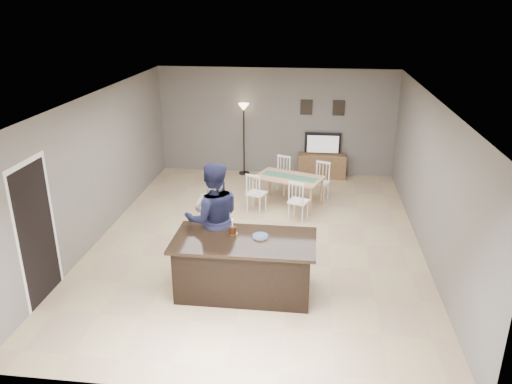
# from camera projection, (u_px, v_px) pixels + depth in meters

# --- Properties ---
(floor) EXTENTS (8.00, 8.00, 0.00)m
(floor) POSITION_uv_depth(u_px,v_px,m) (258.00, 240.00, 9.45)
(floor) COLOR tan
(floor) RESTS_ON ground
(room_shell) EXTENTS (8.00, 8.00, 8.00)m
(room_shell) POSITION_uv_depth(u_px,v_px,m) (258.00, 155.00, 8.85)
(room_shell) COLOR slate
(room_shell) RESTS_ON floor
(kitchen_island) EXTENTS (2.15, 1.10, 0.90)m
(kitchen_island) POSITION_uv_depth(u_px,v_px,m) (244.00, 265.00, 7.62)
(kitchen_island) COLOR black
(kitchen_island) RESTS_ON floor
(tv_console) EXTENTS (1.20, 0.40, 0.60)m
(tv_console) POSITION_uv_depth(u_px,v_px,m) (322.00, 166.00, 12.70)
(tv_console) COLOR brown
(tv_console) RESTS_ON floor
(television) EXTENTS (0.91, 0.12, 0.53)m
(television) POSITION_uv_depth(u_px,v_px,m) (323.00, 144.00, 12.57)
(television) COLOR black
(television) RESTS_ON tv_console
(tv_screen_glow) EXTENTS (0.78, 0.00, 0.78)m
(tv_screen_glow) POSITION_uv_depth(u_px,v_px,m) (323.00, 144.00, 12.49)
(tv_screen_glow) COLOR orange
(tv_screen_glow) RESTS_ON tv_console
(picture_frames) EXTENTS (1.10, 0.02, 0.38)m
(picture_frames) POSITION_uv_depth(u_px,v_px,m) (322.00, 108.00, 12.38)
(picture_frames) COLOR black
(picture_frames) RESTS_ON room_shell
(doorway) EXTENTS (0.00, 2.10, 2.65)m
(doorway) POSITION_uv_depth(u_px,v_px,m) (35.00, 221.00, 7.20)
(doorway) COLOR black
(doorway) RESTS_ON floor
(woman) EXTENTS (0.66, 0.46, 1.73)m
(woman) POSITION_uv_depth(u_px,v_px,m) (214.00, 223.00, 8.07)
(woman) COLOR #B4B3B8
(woman) RESTS_ON floor
(man) EXTENTS (1.10, 0.96, 1.90)m
(man) POSITION_uv_depth(u_px,v_px,m) (213.00, 219.00, 8.02)
(man) COLOR #1A1D3A
(man) RESTS_ON floor
(birthday_cake) EXTENTS (0.16, 0.16, 0.25)m
(birthday_cake) POSITION_uv_depth(u_px,v_px,m) (233.00, 230.00, 7.62)
(birthday_cake) COLOR gold
(birthday_cake) RESTS_ON kitchen_island
(plate_stack) EXTENTS (0.24, 0.24, 0.04)m
(plate_stack) POSITION_uv_depth(u_px,v_px,m) (260.00, 236.00, 7.51)
(plate_stack) COLOR white
(plate_stack) RESTS_ON kitchen_island
(dining_table) EXTENTS (1.82, 1.96, 0.86)m
(dining_table) POSITION_uv_depth(u_px,v_px,m) (289.00, 182.00, 10.87)
(dining_table) COLOR tan
(dining_table) RESTS_ON floor
(floor_lamp) EXTENTS (0.28, 0.28, 1.84)m
(floor_lamp) POSITION_uv_depth(u_px,v_px,m) (244.00, 120.00, 12.54)
(floor_lamp) COLOR black
(floor_lamp) RESTS_ON floor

